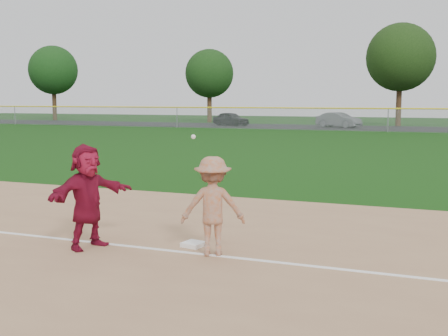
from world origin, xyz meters
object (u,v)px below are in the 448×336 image
(base_runner, at_px, (87,196))
(car_mid, at_px, (339,120))
(first_base, at_px, (193,244))
(car_left, at_px, (231,119))

(base_runner, relative_size, car_mid, 0.43)
(car_mid, bearing_deg, first_base, -149.75)
(base_runner, bearing_deg, car_mid, 23.72)
(base_runner, distance_m, car_left, 49.26)
(first_base, distance_m, base_runner, 2.18)
(first_base, xyz_separation_m, base_runner, (-1.81, -0.78, 0.94))
(first_base, xyz_separation_m, car_mid, (-5.33, 46.38, 0.69))
(car_left, bearing_deg, first_base, -137.38)
(first_base, bearing_deg, car_mid, 96.56)
(car_mid, bearing_deg, car_left, 114.67)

